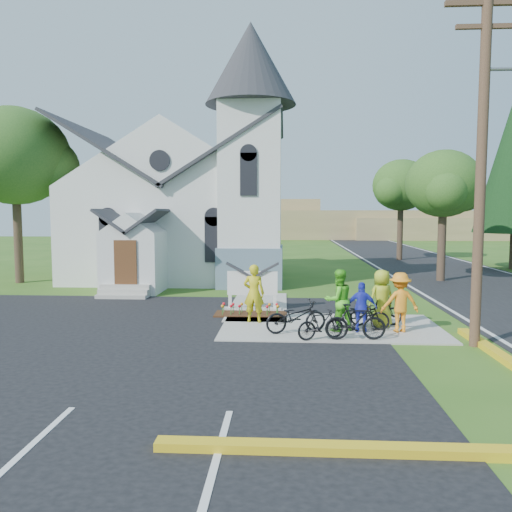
# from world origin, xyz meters

# --- Properties ---
(ground) EXTENTS (120.00, 120.00, 0.00)m
(ground) POSITION_xyz_m (0.00, 0.00, 0.00)
(ground) COLOR #315B1A
(ground) RESTS_ON ground
(parking_lot) EXTENTS (20.00, 16.00, 0.02)m
(parking_lot) POSITION_xyz_m (-7.00, -2.00, 0.01)
(parking_lot) COLOR black
(parking_lot) RESTS_ON ground
(road) EXTENTS (8.00, 90.00, 0.02)m
(road) POSITION_xyz_m (10.00, 15.00, 0.01)
(road) COLOR black
(road) RESTS_ON ground
(sidewalk) EXTENTS (7.00, 4.00, 0.05)m
(sidewalk) POSITION_xyz_m (1.50, 0.50, 0.03)
(sidewalk) COLOR gray
(sidewalk) RESTS_ON ground
(church) EXTENTS (12.35, 12.00, 13.00)m
(church) POSITION_xyz_m (-5.48, 12.48, 5.25)
(church) COLOR white
(church) RESTS_ON ground
(church_sign) EXTENTS (2.20, 0.40, 1.70)m
(church_sign) POSITION_xyz_m (-1.20, 3.20, 1.03)
(church_sign) COLOR gray
(church_sign) RESTS_ON ground
(flower_bed) EXTENTS (2.60, 1.10, 0.07)m
(flower_bed) POSITION_xyz_m (-1.20, 2.30, 0.04)
(flower_bed) COLOR #371C0F
(flower_bed) RESTS_ON ground
(utility_pole) EXTENTS (3.45, 0.28, 10.00)m
(utility_pole) POSITION_xyz_m (5.36, -1.50, 5.40)
(utility_pole) COLOR #462E23
(utility_pole) RESTS_ON ground
(tree_lot_corner) EXTENTS (5.60, 5.60, 9.15)m
(tree_lot_corner) POSITION_xyz_m (-14.00, 10.00, 6.60)
(tree_lot_corner) COLOR #33261C
(tree_lot_corner) RESTS_ON ground
(tree_road_near) EXTENTS (4.00, 4.00, 7.05)m
(tree_road_near) POSITION_xyz_m (8.50, 12.00, 5.21)
(tree_road_near) COLOR #33261C
(tree_road_near) RESTS_ON ground
(tree_road_mid) EXTENTS (4.40, 4.40, 7.80)m
(tree_road_mid) POSITION_xyz_m (9.00, 24.00, 5.78)
(tree_road_mid) COLOR #33261C
(tree_road_mid) RESTS_ON ground
(distant_hills) EXTENTS (61.00, 10.00, 5.60)m
(distant_hills) POSITION_xyz_m (3.36, 56.33, 2.17)
(distant_hills) COLOR olive
(distant_hills) RESTS_ON ground
(cyclist_0) EXTENTS (0.76, 0.55, 1.95)m
(cyclist_0) POSITION_xyz_m (-1.01, 0.98, 1.02)
(cyclist_0) COLOR gold
(cyclist_0) RESTS_ON sidewalk
(bike_0) EXTENTS (2.00, 1.19, 1.00)m
(bike_0) POSITION_xyz_m (0.36, -0.43, 0.55)
(bike_0) COLOR black
(bike_0) RESTS_ON sidewalk
(cyclist_1) EXTENTS (1.15, 1.05, 1.92)m
(cyclist_1) POSITION_xyz_m (1.68, -0.08, 1.01)
(cyclist_1) COLOR #52C725
(cyclist_1) RESTS_ON sidewalk
(bike_1) EXTENTS (1.52, 0.96, 0.89)m
(bike_1) POSITION_xyz_m (1.07, -1.20, 0.49)
(bike_1) COLOR black
(bike_1) RESTS_ON sidewalk
(cyclist_2) EXTENTS (0.96, 0.55, 1.54)m
(cyclist_2) POSITION_xyz_m (2.38, -0.22, 0.82)
(cyclist_2) COLOR #2832C9
(cyclist_2) RESTS_ON sidewalk
(bike_2) EXTENTS (1.82, 1.02, 0.91)m
(bike_2) POSITION_xyz_m (2.43, 0.18, 0.50)
(bike_2) COLOR black
(bike_2) RESTS_ON sidewalk
(cyclist_3) EXTENTS (1.26, 0.82, 1.83)m
(cyclist_3) POSITION_xyz_m (3.56, -0.10, 0.97)
(cyclist_3) COLOR orange
(cyclist_3) RESTS_ON sidewalk
(bike_3) EXTENTS (1.77, 0.57, 1.05)m
(bike_3) POSITION_xyz_m (2.05, -1.20, 0.58)
(bike_3) COLOR black
(bike_3) RESTS_ON sidewalk
(cyclist_4) EXTENTS (1.06, 0.91, 1.84)m
(cyclist_4) POSITION_xyz_m (3.12, 0.56, 0.97)
(cyclist_4) COLOR #A6B722
(cyclist_4) RESTS_ON sidewalk
(bike_4) EXTENTS (1.82, 0.86, 0.92)m
(bike_4) POSITION_xyz_m (2.99, 0.71, 0.51)
(bike_4) COLOR black
(bike_4) RESTS_ON sidewalk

